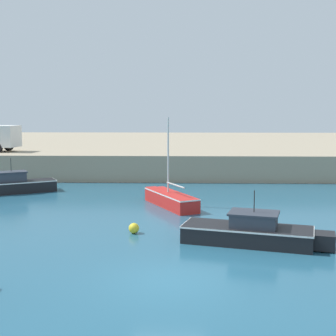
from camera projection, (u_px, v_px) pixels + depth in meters
name	position (u px, v px, depth m)	size (l,w,h in m)	color
ground_plane	(168.00, 281.00, 15.09)	(200.00, 200.00, 0.00)	#235670
quay_seawall	(179.00, 149.00, 55.48)	(120.00, 40.00, 2.06)	gray
motorboat_black_0	(252.00, 232.00, 19.27)	(6.26, 3.20, 2.24)	black
motorboat_black_1	(13.00, 185.00, 31.31)	(5.77, 3.88, 2.36)	black
sailboat_red_2	(170.00, 198.00, 26.96)	(3.31, 5.30, 5.10)	red
mooring_buoy	(134.00, 228.00, 20.93)	(0.47, 0.47, 0.47)	yellow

